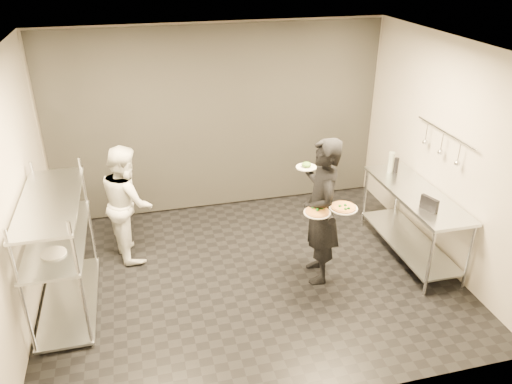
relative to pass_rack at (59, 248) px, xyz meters
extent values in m
cube|color=black|center=(2.15, 0.00, -0.77)|extent=(5.00, 4.00, 0.00)
cube|color=silver|center=(2.15, 0.00, 2.03)|extent=(5.00, 4.00, 0.00)
cube|color=#B1AA9F|center=(2.15, 2.00, 0.63)|extent=(5.00, 0.00, 2.80)
cube|color=#B1AA9F|center=(2.15, -2.00, 0.63)|extent=(5.00, 0.00, 2.80)
cube|color=#B1AA9F|center=(-0.35, 0.00, 0.63)|extent=(0.00, 4.00, 2.80)
cube|color=#B1AA9F|center=(4.65, 0.00, 0.63)|extent=(0.00, 4.00, 2.80)
cube|color=white|center=(2.15, 1.97, 0.63)|extent=(4.90, 0.04, 2.74)
cylinder|color=#BABCC1|center=(-0.27, -0.77, -0.02)|extent=(0.04, 0.04, 1.50)
cylinder|color=#BABCC1|center=(-0.27, 0.77, -0.02)|extent=(0.04, 0.04, 1.50)
cylinder|color=#BABCC1|center=(0.27, -0.77, -0.02)|extent=(0.04, 0.04, 1.50)
cylinder|color=#BABCC1|center=(0.27, 0.77, -0.02)|extent=(0.04, 0.04, 1.50)
cube|color=silver|center=(0.00, 0.00, -0.72)|extent=(0.60, 1.60, 0.03)
cube|color=silver|center=(0.00, 0.00, 0.13)|extent=(0.60, 1.60, 0.03)
cube|color=silver|center=(0.00, 0.00, 0.58)|extent=(0.60, 1.60, 0.03)
cylinder|color=silver|center=(0.00, -0.35, 0.16)|extent=(0.26, 0.26, 0.01)
cylinder|color=silver|center=(0.00, 0.10, 0.16)|extent=(0.26, 0.26, 0.01)
cylinder|color=#BABCC1|center=(4.07, -0.86, -0.32)|extent=(0.04, 0.04, 0.90)
cylinder|color=#BABCC1|center=(4.07, 0.86, -0.32)|extent=(0.04, 0.04, 0.90)
cylinder|color=#BABCC1|center=(4.59, -0.86, -0.32)|extent=(0.04, 0.04, 0.90)
cylinder|color=#BABCC1|center=(4.59, 0.86, -0.32)|extent=(0.04, 0.04, 0.90)
cube|color=silver|center=(4.33, 0.00, -0.59)|extent=(0.57, 1.71, 0.03)
cube|color=silver|center=(4.33, 0.00, 0.13)|extent=(0.60, 1.80, 0.04)
cylinder|color=#BABCC1|center=(4.59, 0.00, 0.93)|extent=(0.02, 1.20, 0.02)
cylinder|color=#BABCC1|center=(4.57, -0.35, 0.80)|extent=(0.01, 0.01, 0.22)
sphere|color=#BABCC1|center=(4.57, -0.35, 0.67)|extent=(0.07, 0.07, 0.07)
cylinder|color=#BABCC1|center=(4.57, 0.00, 0.80)|extent=(0.01, 0.01, 0.22)
sphere|color=#BABCC1|center=(4.57, 0.00, 0.67)|extent=(0.07, 0.07, 0.07)
cylinder|color=#BABCC1|center=(4.57, 0.35, 0.80)|extent=(0.01, 0.01, 0.22)
sphere|color=#BABCC1|center=(4.57, 0.35, 0.67)|extent=(0.07, 0.07, 0.07)
imported|color=black|center=(2.97, -0.18, 0.15)|extent=(0.54, 0.73, 1.83)
imported|color=white|center=(0.74, 0.91, 0.00)|extent=(0.73, 0.86, 1.54)
cylinder|color=silver|center=(2.83, -0.40, 0.27)|extent=(0.31, 0.31, 0.01)
cylinder|color=#CD8F4A|center=(2.83, -0.40, 0.29)|extent=(0.27, 0.27, 0.02)
cylinder|color=#B35517|center=(2.83, -0.40, 0.30)|extent=(0.24, 0.24, 0.01)
sphere|color=#155F17|center=(2.83, -0.40, 0.30)|extent=(0.04, 0.04, 0.04)
cylinder|color=silver|center=(3.15, -0.39, 0.28)|extent=(0.33, 0.33, 0.01)
cylinder|color=#CD8F4A|center=(3.15, -0.39, 0.29)|extent=(0.29, 0.29, 0.02)
cylinder|color=#B35517|center=(3.15, -0.39, 0.30)|extent=(0.25, 0.25, 0.01)
sphere|color=#155F17|center=(3.15, -0.39, 0.31)|extent=(0.04, 0.04, 0.04)
cylinder|color=silver|center=(2.88, 0.15, 0.59)|extent=(0.25, 0.25, 0.01)
ellipsoid|color=#2E5F17|center=(2.88, 0.15, 0.63)|extent=(0.13, 0.13, 0.07)
cube|color=black|center=(4.21, -0.46, 0.24)|extent=(0.12, 0.24, 0.17)
cylinder|color=gray|center=(4.29, 0.65, 0.29)|extent=(0.08, 0.08, 0.28)
cylinder|color=gray|center=(4.39, 0.80, 0.26)|extent=(0.07, 0.07, 0.22)
cylinder|color=black|center=(4.35, 0.61, 0.26)|extent=(0.06, 0.06, 0.21)
camera|label=1|loc=(0.97, -4.97, 3.01)|focal=35.00mm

